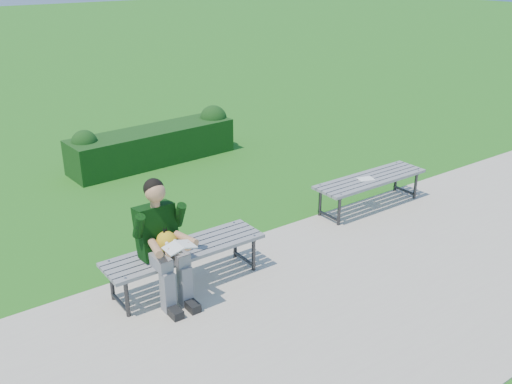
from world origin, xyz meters
The scene contains 7 objects.
ground centered at (0.00, 0.00, 0.00)m, with size 80.00×80.00×0.00m.
walkway centered at (0.00, -1.75, 0.01)m, with size 30.00×3.50×0.02m.
hedge centered at (0.44, 3.41, 0.34)m, with size 3.06×0.91×0.82m.
bench_left centered at (-1.17, -0.52, 0.42)m, with size 1.80×0.50×0.46m.
bench_right centered at (2.02, -0.22, 0.42)m, with size 1.80×0.50×0.46m.
seated_boy centered at (-1.47, -0.61, 0.71)m, with size 0.56×0.76×1.31m.
paper_sheet centered at (1.92, -0.22, 0.47)m, with size 0.26×0.22×0.01m.
Camera 1 is at (-3.74, -5.39, 3.40)m, focal length 40.00 mm.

